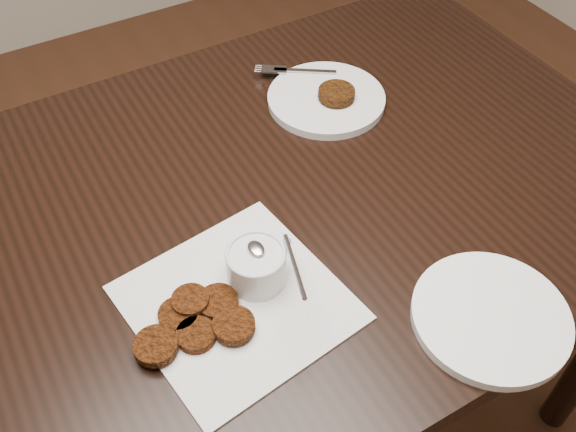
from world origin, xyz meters
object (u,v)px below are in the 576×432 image
object	(u,v)px
plate_with_patty	(326,95)
plate_empty	(491,317)
table	(264,328)
sauce_ramekin	(256,252)
napkin	(237,302)

from	to	relation	value
plate_with_patty	plate_empty	distance (m)	0.52
table	sauce_ramekin	xyz separation A→B (m)	(-0.07, -0.14, 0.44)
napkin	plate_with_patty	xyz separation A→B (m)	(0.35, 0.32, 0.01)
table	plate_with_patty	world-z (taller)	plate_with_patty
sauce_ramekin	plate_with_patty	distance (m)	0.43
napkin	plate_with_patty	world-z (taller)	plate_with_patty
table	plate_empty	bearing A→B (deg)	-64.45
sauce_ramekin	table	bearing A→B (deg)	61.88
sauce_ramekin	plate_empty	bearing A→B (deg)	-41.91
sauce_ramekin	plate_empty	distance (m)	0.33
table	plate_with_patty	xyz separation A→B (m)	(0.23, 0.16, 0.39)
sauce_ramekin	plate_with_patty	bearing A→B (deg)	44.45
plate_empty	plate_with_patty	bearing A→B (deg)	83.27
table	plate_empty	distance (m)	0.55
sauce_ramekin	plate_with_patty	world-z (taller)	sauce_ramekin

